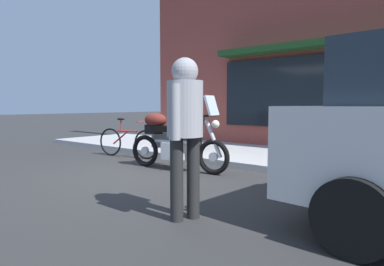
% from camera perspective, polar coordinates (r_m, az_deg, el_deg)
% --- Properties ---
extents(ground_plane, '(80.00, 80.00, 0.00)m').
position_cam_1_polar(ground_plane, '(6.14, -6.21, -6.76)').
color(ground_plane, '#303030').
extents(touring_motorcycle, '(2.16, 0.66, 1.39)m').
position_cam_1_polar(touring_motorcycle, '(6.40, -3.36, -0.84)').
color(touring_motorcycle, black).
rests_on(touring_motorcycle, ground_plane).
extents(parked_bicycle, '(1.72, 0.49, 0.92)m').
position_cam_1_polar(parked_bicycle, '(8.02, -10.88, -1.45)').
color(parked_bicycle, black).
rests_on(parked_bicycle, ground_plane).
extents(pedestrian_walking, '(0.47, 0.54, 1.72)m').
position_cam_1_polar(pedestrian_walking, '(3.54, -1.23, 2.47)').
color(pedestrian_walking, '#262626').
rests_on(pedestrian_walking, ground_plane).
extents(sandwich_board_sign, '(0.55, 0.40, 0.87)m').
position_cam_1_polar(sandwich_board_sign, '(8.28, -0.08, 0.16)').
color(sandwich_board_sign, black).
rests_on(sandwich_board_sign, sidewalk_curb).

